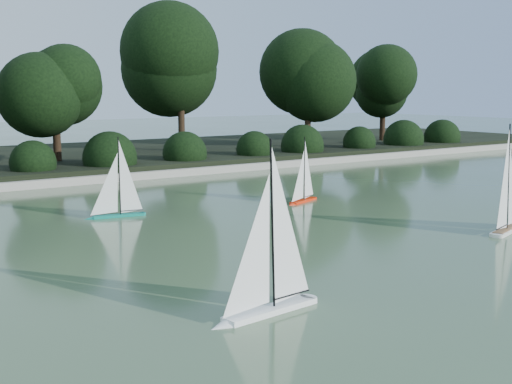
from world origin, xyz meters
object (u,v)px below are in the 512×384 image
Objects in this scene: sailboat_white_b at (511,213)px; sailboat_teal at (113,204)px; sailboat_orange at (301,192)px; sailboat_white_a at (263,287)px.

sailboat_white_b is 6.35m from sailboat_teal.
sailboat_white_a is at bearing -131.95° from sailboat_orange.
sailboat_teal is (-3.51, 0.66, 0.02)m from sailboat_orange.
sailboat_orange is 0.92× the size of sailboat_teal.
sailboat_white_b is 1.31× the size of sailboat_orange.
sailboat_orange is at bearing 48.05° from sailboat_white_a.
sailboat_white_a reaches higher than sailboat_orange.
sailboat_white_a is 1.03× the size of sailboat_white_b.
sailboat_orange is at bearing -10.65° from sailboat_teal.
sailboat_white_b is at bearing -43.87° from sailboat_teal.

